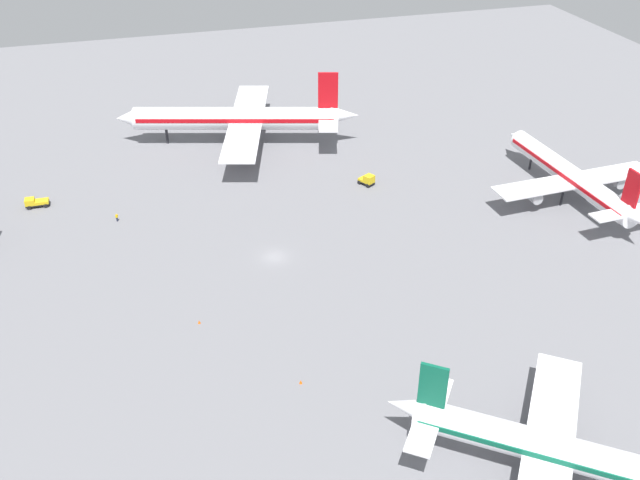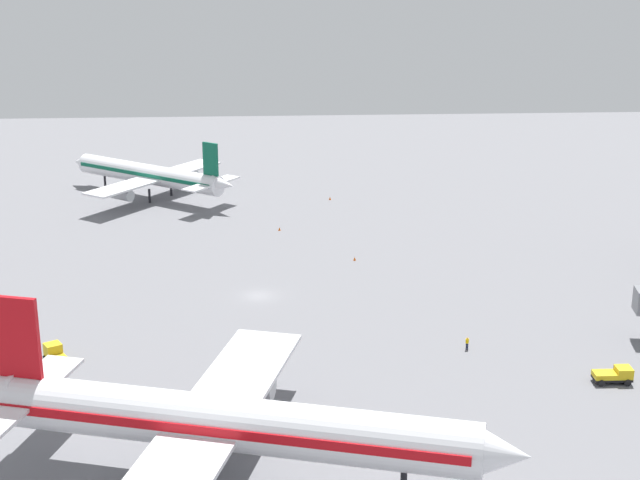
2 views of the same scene
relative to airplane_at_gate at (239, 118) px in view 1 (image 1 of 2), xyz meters
The scene contains 9 objects.
ground 49.62m from the airplane_at_gate, ahead, with size 288.00×288.00×0.00m, color slate.
airplane_at_gate is the anchor object (origin of this frame).
airplane_taxiing 106.26m from the airplane_at_gate, ahead, with size 30.33×35.84×12.85m.
airplane_distant 73.65m from the airplane_at_gate, 53.08° to the left, with size 43.72×35.07×13.30m.
baggage_tug 35.78m from the airplane_at_gate, 37.81° to the left, with size 3.74×3.45×2.30m.
pushback_tractor 48.44m from the airplane_at_gate, 67.37° to the right, with size 2.26×4.43×1.90m.
ground_crew_worker 41.37m from the airplane_at_gate, 45.48° to the right, with size 0.53×0.53×1.67m.
safety_cone_near_gate 81.40m from the airplane_at_gate, ahead, with size 0.44×0.44×0.60m, color #EA590C.
safety_cone_mid_apron 66.76m from the airplane_at_gate, 16.02° to the right, with size 0.44×0.44×0.60m, color #EA590C.
Camera 1 is at (100.52, -20.58, 68.47)m, focal length 39.14 mm.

